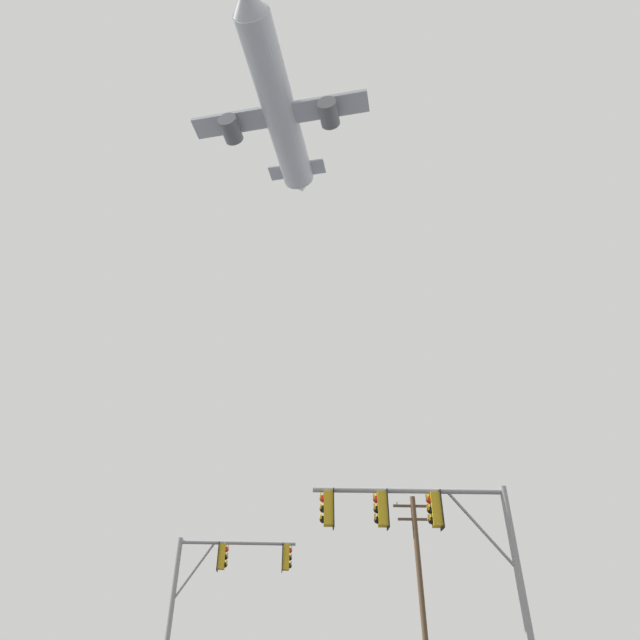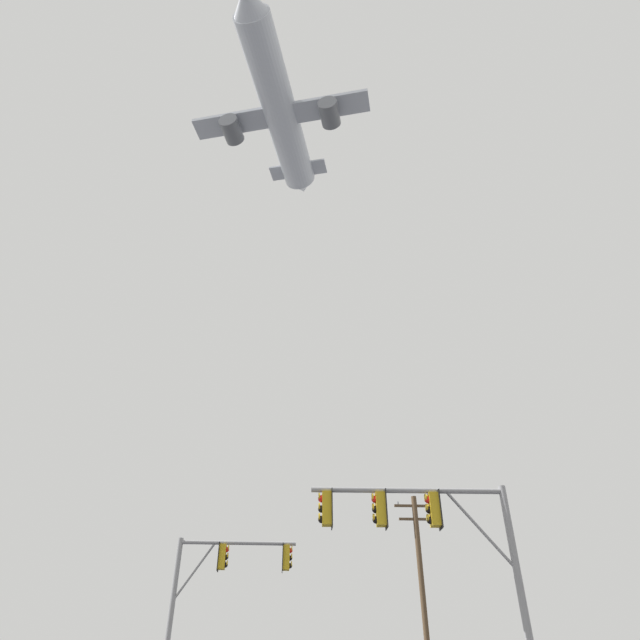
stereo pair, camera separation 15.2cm
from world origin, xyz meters
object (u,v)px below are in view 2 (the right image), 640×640
Objects in this scene: utility_pole at (423,593)px; airplane at (279,108)px; signal_pole_near at (433,538)px; signal_pole_far at (216,585)px.

airplane reaches higher than utility_pole.
utility_pole is at bearing 0.38° from airplane.
utility_pole is at bearing 79.58° from signal_pole_near.
signal_pole_far is 0.31× the size of airplane.
utility_pole is (9.43, 7.17, 0.67)m from signal_pole_far.
airplane is at bearing 112.47° from signal_pole_near.
airplane is at bearing -179.62° from utility_pole.
signal_pole_far reaches higher than signal_pole_near.
airplane is (-6.08, 14.70, 39.22)m from signal_pole_near.
airplane is (0.64, 7.11, 39.35)m from signal_pole_far.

